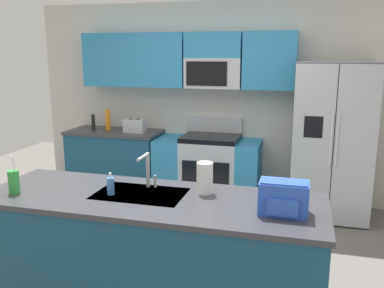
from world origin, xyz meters
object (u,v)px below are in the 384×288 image
drink_cup_green (14,182)px  soap_dispenser (111,186)px  sink_faucet (147,167)px  paper_towel_roll (205,178)px  pepper_mill (93,122)px  backpack (284,197)px  bottle_orange (108,120)px  refrigerator (331,141)px  range_oven (208,169)px  toaster (135,126)px

drink_cup_green → soap_dispenser: drink_cup_green is taller
sink_faucet → soap_dispenser: 0.32m
paper_towel_roll → pepper_mill: bearing=134.0°
backpack → bottle_orange: bearing=135.3°
refrigerator → pepper_mill: (-3.15, 0.07, 0.08)m
drink_cup_green → soap_dispenser: 0.74m
range_oven → sink_faucet: sink_faucet is taller
soap_dispenser → toaster: bearing=108.7°
sink_faucet → paper_towel_roll: 0.47m
bottle_orange → drink_cup_green: bearing=-79.1°
toaster → soap_dispenser: 2.49m
soap_dispenser → paper_towel_roll: paper_towel_roll is taller
sink_faucet → drink_cup_green: bearing=-157.7°
pepper_mill → bottle_orange: (0.22, 0.01, 0.04)m
soap_dispenser → paper_towel_roll: bearing=17.7°
range_oven → soap_dispenser: size_ratio=8.00×
bottle_orange → backpack: bearing=-44.7°
toaster → soap_dispenser: (0.80, -2.36, -0.02)m
pepper_mill → range_oven: bearing=0.1°
bottle_orange → drink_cup_green: (0.50, -2.58, -0.05)m
refrigerator → pepper_mill: size_ratio=8.80×
range_oven → paper_towel_roll: paper_towel_roll is taller
range_oven → refrigerator: bearing=-2.7°
range_oven → drink_cup_green: 2.79m
sink_faucet → drink_cup_green: (-0.93, -0.38, -0.08)m
drink_cup_green → pepper_mill: bearing=105.6°
refrigerator → pepper_mill: 3.15m
range_oven → toaster: size_ratio=4.86×
range_oven → sink_faucet: size_ratio=4.82×
soap_dispenser → bottle_orange: bearing=116.8°
toaster → sink_faucet: (1.01, -2.14, 0.08)m
toaster → soap_dispenser: bearing=-71.3°
pepper_mill → paper_towel_roll: (2.12, -2.19, 0.01)m
bottle_orange → paper_towel_roll: bearing=-49.3°
toaster → drink_cup_green: 2.52m
bottle_orange → soap_dispenser: size_ratio=1.67×
toaster → pepper_mill: 0.64m
refrigerator → paper_towel_roll: size_ratio=7.71×
toaster → pepper_mill: bearing=175.5°
drink_cup_green → paper_towel_roll: (1.40, 0.38, 0.03)m
soap_dispenser → backpack: backpack is taller
soap_dispenser → range_oven: bearing=85.3°
sink_faucet → pepper_mill: bearing=127.0°
range_oven → toaster: 1.14m
toaster → backpack: 3.18m
refrigerator → paper_towel_roll: 2.36m
refrigerator → toaster: size_ratio=6.61×
bottle_orange → refrigerator: bearing=-1.5°
backpack → range_oven: bearing=113.6°
paper_towel_roll → toaster: bearing=124.6°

